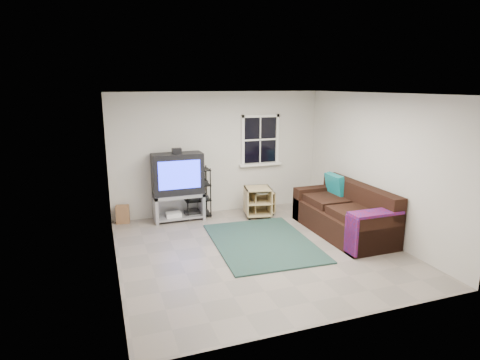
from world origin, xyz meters
name	(u,v)px	position (x,y,z in m)	size (l,w,h in m)	color
room	(260,143)	(0.95, 2.27, 1.48)	(4.60, 4.62, 4.60)	gray
tv_unit	(178,181)	(-0.96, 2.02, 0.82)	(1.02, 0.51, 1.50)	#9D9DA4
av_rack	(197,195)	(-0.55, 2.09, 0.46)	(0.53, 0.39, 1.06)	black
side_table_left	(257,200)	(0.67, 1.71, 0.33)	(0.62, 0.62, 0.62)	tan
side_table_right	(261,200)	(0.81, 1.81, 0.29)	(0.48, 0.49, 0.53)	tan
sofa	(345,215)	(1.83, 0.20, 0.35)	(0.98, 2.20, 1.01)	black
shag_rug	(263,242)	(0.18, 0.25, 0.01)	(1.67, 2.29, 0.03)	black
paper_bag	(123,214)	(-2.08, 2.17, 0.18)	(0.26, 0.17, 0.37)	brown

